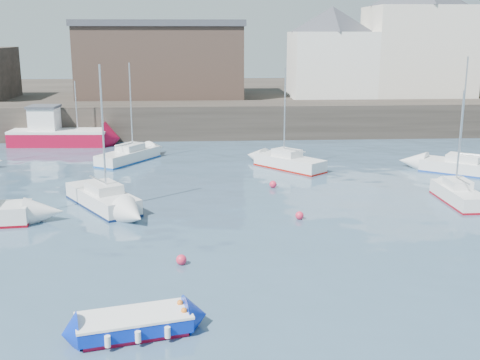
{
  "coord_description": "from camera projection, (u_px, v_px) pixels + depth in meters",
  "views": [
    {
      "loc": [
        -1.94,
        -19.33,
        9.2
      ],
      "look_at": [
        0.0,
        12.0,
        1.5
      ],
      "focal_mm": 45.0,
      "sensor_mm": 36.0,
      "label": 1
    }
  ],
  "objects": [
    {
      "name": "bldg_east_a",
      "position": [
        419.0,
        37.0,
        60.86
      ],
      "size": [
        13.36,
        13.36,
        11.8
      ],
      "color": "beige",
      "rests_on": "land_strip"
    },
    {
      "name": "bldg_east_d",
      "position": [
        331.0,
        52.0,
        60.17
      ],
      "size": [
        11.14,
        11.14,
        8.95
      ],
      "color": "white",
      "rests_on": "land_strip"
    },
    {
      "name": "sailboat_h",
      "position": [
        128.0,
        155.0,
        43.99
      ],
      "size": [
        4.46,
        5.63,
        7.13
      ],
      "color": "silver",
      "rests_on": "ground"
    },
    {
      "name": "land_strip",
      "position": [
        219.0,
        100.0,
        72.08
      ],
      "size": [
        90.0,
        32.0,
        2.8
      ],
      "primitive_type": "cube",
      "color": "#28231E",
      "rests_on": "ground"
    },
    {
      "name": "fishing_boat",
      "position": [
        57.0,
        133.0,
        50.49
      ],
      "size": [
        8.23,
        3.49,
        5.34
      ],
      "color": "maroon",
      "rests_on": "ground"
    },
    {
      "name": "water",
      "position": [
        261.0,
        303.0,
        21.04
      ],
      "size": [
        220.0,
        220.0,
        0.0
      ],
      "primitive_type": "plane",
      "color": "#2D4760",
      "rests_on": "ground"
    },
    {
      "name": "sailboat_b",
      "position": [
        103.0,
        198.0,
        32.58
      ],
      "size": [
        4.79,
        6.04,
        7.66
      ],
      "color": "silver",
      "rests_on": "ground"
    },
    {
      "name": "blue_dinghy",
      "position": [
        134.0,
        323.0,
        18.76
      ],
      "size": [
        3.82,
        2.36,
        0.68
      ],
      "color": "maroon",
      "rests_on": "ground"
    },
    {
      "name": "sailboat_d",
      "position": [
        467.0,
        167.0,
        40.15
      ],
      "size": [
        6.01,
        5.15,
        7.71
      ],
      "color": "silver",
      "rests_on": "ground"
    },
    {
      "name": "buoy_near",
      "position": [
        181.0,
        264.0,
        24.55
      ],
      "size": [
        0.44,
        0.44,
        0.44
      ],
      "primitive_type": "sphere",
      "color": "#E02647",
      "rests_on": "ground"
    },
    {
      "name": "sailboat_c",
      "position": [
        458.0,
        194.0,
        33.36
      ],
      "size": [
        1.54,
        4.7,
        6.17
      ],
      "color": "silver",
      "rests_on": "ground"
    },
    {
      "name": "quay_wall",
      "position": [
        224.0,
        120.0,
        54.61
      ],
      "size": [
        90.0,
        5.0,
        3.0
      ],
      "primitive_type": "cube",
      "color": "#28231E",
      "rests_on": "ground"
    },
    {
      "name": "warehouse",
      "position": [
        162.0,
        59.0,
        60.79
      ],
      "size": [
        16.4,
        10.4,
        7.6
      ],
      "color": "#3D2D26",
      "rests_on": "land_strip"
    },
    {
      "name": "buoy_far",
      "position": [
        273.0,
        188.0,
        36.72
      ],
      "size": [
        0.45,
        0.45,
        0.45
      ],
      "primitive_type": "sphere",
      "color": "#E02647",
      "rests_on": "ground"
    },
    {
      "name": "buoy_mid",
      "position": [
        299.0,
        219.0,
        30.51
      ],
      "size": [
        0.42,
        0.42,
        0.42
      ],
      "primitive_type": "sphere",
      "color": "#E02647",
      "rests_on": "ground"
    },
    {
      "name": "sailboat_f",
      "position": [
        289.0,
        162.0,
        41.68
      ],
      "size": [
        4.78,
        5.14,
        6.93
      ],
      "color": "silver",
      "rests_on": "ground"
    }
  ]
}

